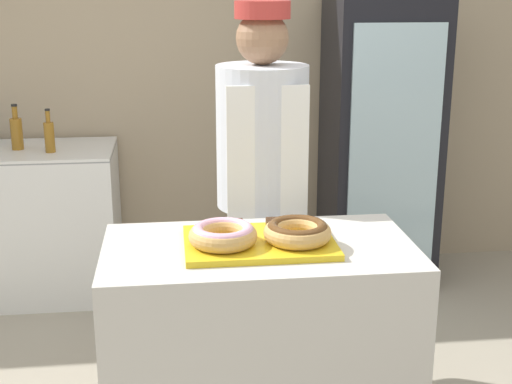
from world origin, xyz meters
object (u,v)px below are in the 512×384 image
Objects in this scene: serving_tray at (259,243)px; brownie_back_left at (234,225)px; baker_person at (262,190)px; bottle_amber at (49,136)px; beverage_fridge at (380,144)px; chest_freezer at (29,222)px; bottle_amber_b at (17,132)px; donut_light_glaze at (223,234)px; donut_chocolate_glaze at (297,231)px; brownie_back_right at (276,223)px.

serving_tray is 7.86× the size of brownie_back_left.
serving_tray is at bearing -98.28° from baker_person.
bottle_amber is (-0.93, 1.53, 0.06)m from brownie_back_left.
beverage_fridge is (0.98, 1.75, -0.03)m from serving_tray.
serving_tray reaches higher than chest_freezer.
bottle_amber_b reaches higher than chest_freezer.
bottle_amber_b is (-1.31, 1.09, 0.09)m from baker_person.
donut_light_glaze is (-0.14, -0.04, 0.05)m from serving_tray.
bottle_amber_b is at bearing 140.23° from baker_person.
bottle_amber is at bearing 121.35° from brownie_back_left.
brownie_back_left is at bearing 71.50° from donut_light_glaze.
donut_chocolate_glaze is 2.05m from bottle_amber.
bottle_amber_b is (-1.21, 1.76, 0.10)m from serving_tray.
chest_freezer is at bearing 179.83° from beverage_fridge.
bottle_amber_b reaches higher than brownie_back_right.
brownie_back_right is 0.07× the size of chest_freezer.
brownie_back_left is at bearing -108.48° from baker_person.
baker_person reaches higher than bottle_amber.
donut_chocolate_glaze is 2.25m from bottle_amber_b.
bottle_amber_b is at bearing 128.54° from brownie_back_right.
beverage_fridge is 7.09× the size of bottle_amber.
beverage_fridge is (0.90, 1.62, -0.06)m from brownie_back_right.
bottle_amber is (0.18, -0.10, 0.55)m from chest_freezer.
brownie_back_left is (-0.22, 0.17, -0.02)m from donut_chocolate_glaze.
baker_person is at bearing 88.36° from brownie_back_right.
chest_freezer is (-1.29, 1.09, -0.47)m from baker_person.
brownie_back_right is 1.85m from beverage_fridge.
donut_light_glaze is at bearing -165.65° from serving_tray.
beverage_fridge is 1.68× the size of chest_freezer.
bottle_amber_b reaches higher than serving_tray.
bottle_amber_b is (-0.02, -0.00, 0.56)m from chest_freezer.
brownie_back_right is 2.13m from chest_freezer.
bottle_amber_b is (-1.30, 1.63, 0.07)m from brownie_back_right.
bottle_amber_b is (-1.08, 1.79, 0.04)m from donut_light_glaze.
donut_light_glaze is at bearing -108.50° from brownie_back_left.
donut_light_glaze is 1.91m from bottle_amber.
bottle_amber_b is (-0.20, 0.10, 0.01)m from bottle_amber.
brownie_back_left is at bearing 121.78° from serving_tray.
donut_light_glaze is 1.00× the size of donut_chocolate_glaze.
beverage_fridge reaches higher than chest_freezer.
bottle_amber_b is (-1.35, 1.79, 0.04)m from donut_chocolate_glaze.
brownie_back_left is at bearing 180.00° from brownie_back_right.
brownie_back_right is 0.04× the size of baker_person.
bottle_amber_b is at bearing 153.61° from bottle_amber.
bottle_amber is (-1.11, 0.99, 0.08)m from baker_person.
baker_person is at bearing -41.78° from bottle_amber.
bottle_amber reaches higher than donut_chocolate_glaze.
chest_freezer is 3.99× the size of bottle_amber_b.
brownie_back_left is 1.98m from bottle_amber_b.
beverage_fridge reaches higher than brownie_back_left.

